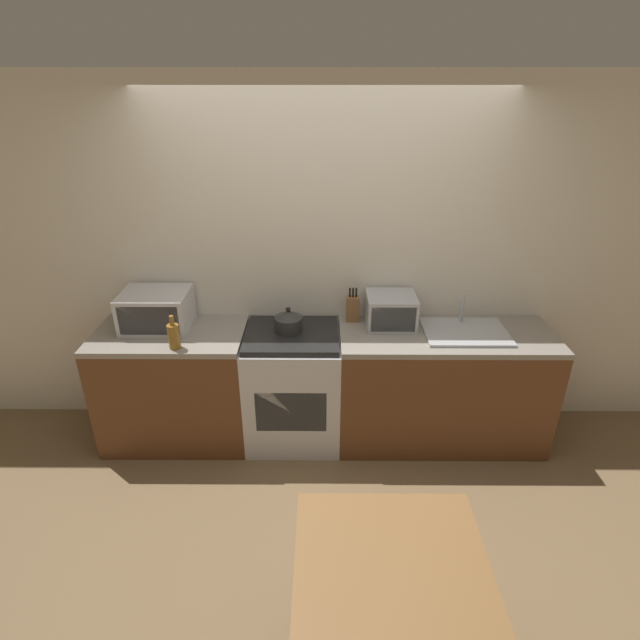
{
  "coord_description": "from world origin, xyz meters",
  "views": [
    {
      "loc": [
        -0.01,
        -2.53,
        2.53
      ],
      "look_at": [
        -0.03,
        0.53,
        1.05
      ],
      "focal_mm": 28.0,
      "sensor_mm": 36.0,
      "label": 1
    }
  ],
  "objects_px": {
    "kettle": "(288,321)",
    "toaster_oven": "(391,311)",
    "microwave": "(156,310)",
    "dining_table": "(390,574)",
    "bottle": "(174,336)",
    "stove_range": "(293,386)"
  },
  "relations": [
    {
      "from": "stove_range",
      "to": "bottle",
      "type": "relative_size",
      "value": 3.79
    },
    {
      "from": "stove_range",
      "to": "microwave",
      "type": "relative_size",
      "value": 1.89
    },
    {
      "from": "dining_table",
      "to": "microwave",
      "type": "bearing_deg",
      "value": 129.34
    },
    {
      "from": "stove_range",
      "to": "microwave",
      "type": "distance_m",
      "value": 1.15
    },
    {
      "from": "microwave",
      "to": "bottle",
      "type": "xyz_separation_m",
      "value": [
        0.21,
        -0.32,
        -0.04
      ]
    },
    {
      "from": "microwave",
      "to": "toaster_oven",
      "type": "xyz_separation_m",
      "value": [
        1.7,
        0.03,
        -0.02
      ]
    },
    {
      "from": "stove_range",
      "to": "kettle",
      "type": "bearing_deg",
      "value": 123.38
    },
    {
      "from": "bottle",
      "to": "dining_table",
      "type": "bearing_deg",
      "value": -49.4
    },
    {
      "from": "toaster_oven",
      "to": "microwave",
      "type": "bearing_deg",
      "value": -178.93
    },
    {
      "from": "kettle",
      "to": "bottle",
      "type": "xyz_separation_m",
      "value": [
        -0.75,
        -0.26,
        0.01
      ]
    },
    {
      "from": "stove_range",
      "to": "kettle",
      "type": "relative_size",
      "value": 4.48
    },
    {
      "from": "kettle",
      "to": "microwave",
      "type": "distance_m",
      "value": 0.96
    },
    {
      "from": "stove_range",
      "to": "toaster_oven",
      "type": "relative_size",
      "value": 2.54
    },
    {
      "from": "stove_range",
      "to": "kettle",
      "type": "xyz_separation_m",
      "value": [
        -0.02,
        0.03,
        0.53
      ]
    },
    {
      "from": "kettle",
      "to": "toaster_oven",
      "type": "distance_m",
      "value": 0.75
    },
    {
      "from": "stove_range",
      "to": "dining_table",
      "type": "relative_size",
      "value": 1.11
    },
    {
      "from": "kettle",
      "to": "toaster_oven",
      "type": "relative_size",
      "value": 0.57
    },
    {
      "from": "stove_range",
      "to": "dining_table",
      "type": "distance_m",
      "value": 1.8
    },
    {
      "from": "microwave",
      "to": "bottle",
      "type": "distance_m",
      "value": 0.39
    },
    {
      "from": "stove_range",
      "to": "microwave",
      "type": "xyz_separation_m",
      "value": [
        -0.98,
        0.1,
        0.59
      ]
    },
    {
      "from": "kettle",
      "to": "bottle",
      "type": "distance_m",
      "value": 0.79
    },
    {
      "from": "kettle",
      "to": "dining_table",
      "type": "distance_m",
      "value": 1.86
    }
  ]
}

